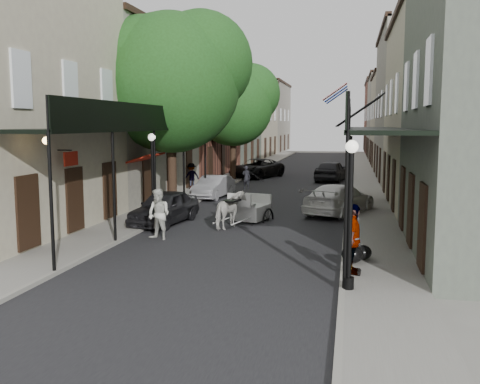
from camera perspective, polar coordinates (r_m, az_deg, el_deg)
The scene contains 24 objects.
ground at distance 16.32m, azimuth -3.18°, elevation -7.71°, with size 140.00×140.00×0.00m, color gray.
road at distance 35.72m, azimuth 5.08°, elevation 0.45°, with size 8.00×90.00×0.01m, color black.
sidewalk_left at distance 36.62m, azimuth -2.72°, elevation 0.72°, with size 2.20×90.00×0.12m, color gray.
sidewalk_right at distance 35.49m, azimuth 13.12°, elevation 0.33°, with size 2.20×90.00×0.12m, color gray.
building_row_left at distance 46.99m, azimuth -3.99°, elevation 8.49°, with size 5.00×80.00×10.50m, color #B5AF90.
building_row_right at distance 45.47m, azimuth 17.60°, elevation 8.21°, with size 5.00×80.00×10.50m, color gray.
gallery_left at distance 23.92m, azimuth -10.11°, elevation 6.75°, with size 2.20×18.05×4.88m.
gallery_right at distance 22.23m, azimuth 13.64°, elevation 6.64°, with size 2.20×18.05×4.88m.
tree_near at distance 26.82m, azimuth -6.44°, elevation 12.07°, with size 7.31×6.80×9.63m.
tree_far at distance 40.31m, azimuth -0.21°, elevation 9.55°, with size 6.45×6.00×8.61m.
lamppost_right_near at distance 13.41m, azimuth 11.67°, elevation -2.17°, with size 0.32×0.32×3.71m.
lamppost_left at distance 22.86m, azimuth -9.31°, elevation 1.72°, with size 0.32×0.32×3.71m.
lamppost_right_far at distance 33.30m, azimuth 11.75°, elevation 3.37°, with size 0.32×0.32×3.71m.
horse at distance 21.68m, azimuth -1.02°, elevation -1.96°, with size 0.80×1.75×1.48m, color beige.
carriage at distance 23.70m, azimuth 1.54°, elevation -0.63°, with size 1.86×2.42×2.48m.
pedestrian_walking at distance 19.74m, azimuth -8.65°, elevation -2.38°, with size 0.91×0.71×1.88m, color beige.
pedestrian_sidewalk_left at distance 34.08m, azimuth -5.19°, elevation 1.71°, with size 1.06×0.61×1.65m, color gray.
pedestrian_sidewalk_right at distance 14.96m, azimuth 11.97°, elevation -4.95°, with size 1.14×0.47×1.94m, color gray.
car_left_near at distance 22.86m, azimuth -8.06°, elevation -1.64°, with size 1.67×4.15×1.42m, color black.
car_left_mid at distance 30.67m, azimuth -2.86°, elevation 0.55°, with size 1.36×3.90×1.28m, color #9F9EA4.
car_left_far at distance 42.36m, azimuth 1.79°, elevation 2.55°, with size 2.49×5.40×1.50m, color black.
car_right_near at distance 25.53m, azimuth 10.53°, elevation -0.76°, with size 1.99×4.90×1.42m, color silver.
car_right_far at distance 40.28m, azimuth 9.71°, elevation 2.26°, with size 1.86×4.62×1.57m, color black.
trash_bags at distance 16.44m, azimuth 12.30°, elevation -6.42°, with size 0.90×1.05×0.54m.
Camera 1 is at (4.08, -15.23, 4.20)m, focal length 40.00 mm.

